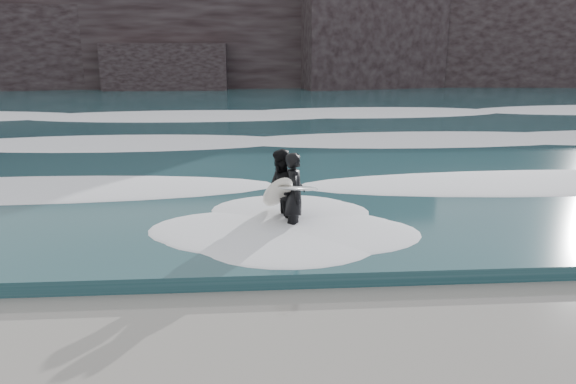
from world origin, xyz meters
name	(u,v)px	position (x,y,z in m)	size (l,w,h in m)	color
sea	(269,108)	(0.00, 29.00, 0.15)	(90.00, 52.00, 0.30)	#1C3F46
headland	(261,31)	(0.00, 46.00, 5.00)	(70.00, 9.00, 10.00)	black
foam_near	(297,185)	(0.00, 9.00, 0.40)	(60.00, 3.20, 0.20)	white
foam_mid	(282,140)	(0.00, 16.00, 0.42)	(60.00, 4.00, 0.24)	white
foam_far	(272,112)	(0.00, 25.00, 0.45)	(60.00, 4.80, 0.30)	white
surfer_left	(291,195)	(-0.39, 5.90, 0.98)	(1.06, 2.05, 1.94)	black
surfer_right	(283,191)	(-0.55, 6.21, 0.98)	(1.64, 2.36, 1.95)	black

